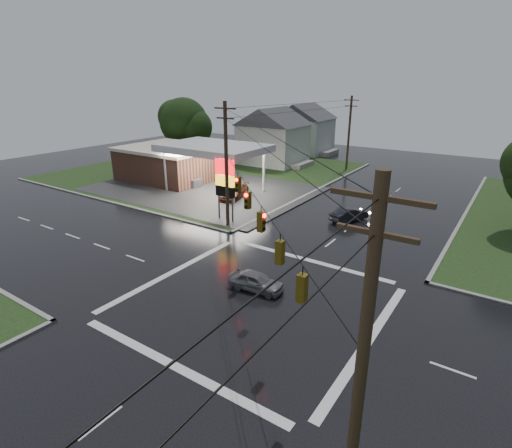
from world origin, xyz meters
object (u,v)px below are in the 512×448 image
Objects in this scene: utility_pole_n at (349,132)px; house_near at (273,136)px; utility_pole_nw at (226,164)px; car_crossing at (256,281)px; pylon_sign at (225,180)px; house_far at (303,128)px; gas_station at (177,161)px; utility_pole_se at (360,378)px; car_pump at (234,192)px; car_north at (349,214)px; tree_nw_behind at (184,122)px.

utility_pole_n is 0.95× the size of house_near.
car_crossing is at bearing -43.77° from utility_pole_nw.
pylon_sign reaches higher than car_crossing.
gas_station is at bearing -97.50° from house_far.
gas_station reaches higher than car_crossing.
pylon_sign is at bearing 135.00° from utility_pole_nw.
utility_pole_nw is 26.87m from utility_pole_se.
utility_pole_n reaches higher than car_pump.
utility_pole_se reaches higher than house_far.
house_near is 20.45m from car_pump.
gas_station is at bearing 148.78° from pylon_sign.
car_pump is at bearing -76.24° from house_far.
pylon_sign is 12.13m from car_north.
car_north is (24.88, -2.73, -1.90)m from gas_station.
utility_pole_nw reaches higher than tree_nw_behind.
utility_pole_nw reaches higher than car_crossing.
gas_station is at bearing 140.30° from utility_pole_se.
house_near is at bearing 96.80° from car_pump.
house_near is (-10.45, 25.50, 0.39)m from pylon_sign.
pylon_sign is 27.56m from utility_pole_n.
gas_station is at bearing -51.58° from tree_nw_behind.
car_north is at bearing -67.53° from utility_pole_n.
house_far is at bearing 56.56° from tree_nw_behind.
house_near is 12.04m from house_far.
tree_nw_behind reaches higher than car_pump.
utility_pole_n is at bearing -38.77° from house_far.
utility_pole_nw is 12.54m from car_north.
utility_pole_nw is at bearing 135.00° from utility_pole_se.
utility_pole_n is 22.07m from car_pump.
utility_pole_n reaches higher than tree_nw_behind.
pylon_sign is 0.54× the size of house_far.
house_near is at bearing -170.09° from utility_pole_n.
pylon_sign reaches higher than car_pump.
tree_nw_behind is at bearing 128.42° from gas_station.
house_far is at bearing 94.76° from house_near.
utility_pole_nw reaches higher than gas_station.
utility_pole_n is 1.05× the size of tree_nw_behind.
gas_station is at bearing -106.17° from house_near.
utility_pole_nw is 1.00× the size of house_far.
utility_pole_n reaches higher than car_north.
house_near is at bearing 123.79° from utility_pole_se.
tree_nw_behind is at bearing -161.79° from utility_pole_n.
car_crossing is 20.90m from car_pump.
car_pump is at bearing -13.41° from gas_station.
utility_pole_se is 28.85m from car_north.
utility_pole_nw is 1.00× the size of house_near.
utility_pole_nw is 40.48m from house_far.
tree_nw_behind is (-12.89, -6.01, 1.77)m from house_near.
house_far is (-1.00, 12.00, 0.00)m from house_near.
car_north is at bearing 40.64° from utility_pole_nw.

